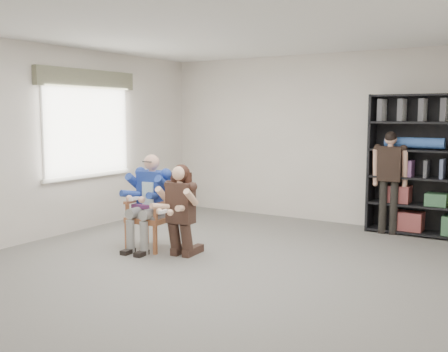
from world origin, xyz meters
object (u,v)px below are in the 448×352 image
Objects in this scene: armchair at (150,213)px; bookshelf at (431,166)px; kneeling_woman at (179,211)px; standing_man at (389,183)px; seated_man at (150,202)px.

bookshelf is at bearing 38.01° from armchair.
standing_man is (1.89, 2.72, 0.19)m from kneeling_woman.
seated_man reaches higher than kneeling_woman.
kneeling_woman is 3.31m from standing_man.
standing_man reaches higher than seated_man.
bookshelf is 1.35× the size of standing_man.
seated_man reaches higher than armchair.
seated_man is 0.59m from kneeling_woman.
bookshelf reaches higher than seated_man.
bookshelf is at bearing 38.01° from seated_man.
kneeling_woman is (0.58, -0.12, 0.09)m from armchair.
kneeling_woman is at bearing -128.35° from standing_man.
armchair is 0.47× the size of bookshelf.
bookshelf is at bearing 45.32° from kneeling_woman.
standing_man is at bearing 42.06° from seated_man.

